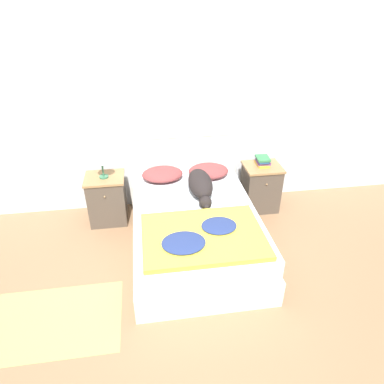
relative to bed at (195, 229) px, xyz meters
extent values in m
plane|color=#896647|center=(-0.12, -1.06, -0.26)|extent=(16.00, 16.00, 0.00)
cube|color=silver|center=(-0.12, 1.07, 1.02)|extent=(9.00, 0.06, 2.55)
cube|color=silver|center=(0.00, 0.00, -0.11)|extent=(1.36, 1.96, 0.29)
cube|color=silver|center=(0.00, 0.00, 0.15)|extent=(1.30, 1.90, 0.24)
cube|color=silver|center=(0.00, 1.00, 0.23)|extent=(1.44, 0.04, 0.98)
cylinder|color=silver|center=(0.00, 1.00, 0.72)|extent=(1.44, 0.06, 0.06)
cube|color=#4C4238|center=(-1.00, 0.71, 0.04)|extent=(0.45, 0.39, 0.60)
cube|color=#937047|center=(-1.00, 0.71, 0.35)|extent=(0.47, 0.41, 0.03)
sphere|color=#937047|center=(-1.00, 0.51, 0.21)|extent=(0.02, 0.02, 0.02)
cube|color=#4C4238|center=(1.00, 0.71, 0.04)|extent=(0.45, 0.39, 0.60)
cube|color=#937047|center=(1.00, 0.71, 0.35)|extent=(0.47, 0.41, 0.03)
sphere|color=#937047|center=(1.00, 0.51, 0.21)|extent=(0.02, 0.02, 0.02)
ellipsoid|color=brown|center=(-0.29, 0.73, 0.34)|extent=(0.51, 0.39, 0.14)
ellipsoid|color=brown|center=(0.29, 0.73, 0.34)|extent=(0.51, 0.39, 0.14)
cube|color=yellow|center=(0.00, -0.51, 0.29)|extent=(1.15, 0.84, 0.05)
ellipsoid|color=navy|center=(-0.20, -0.63, 0.34)|extent=(0.40, 0.34, 0.05)
ellipsoid|color=navy|center=(0.17, -0.42, 0.34)|extent=(0.35, 0.30, 0.04)
ellipsoid|color=black|center=(0.12, 0.34, 0.39)|extent=(0.27, 0.60, 0.24)
sphere|color=black|center=(0.12, 0.01, 0.34)|extent=(0.14, 0.14, 0.14)
ellipsoid|color=black|center=(0.12, -0.05, 0.33)|extent=(0.06, 0.08, 0.06)
cone|color=black|center=(0.08, 0.02, 0.39)|extent=(0.04, 0.04, 0.05)
cone|color=black|center=(0.16, 0.02, 0.39)|extent=(0.04, 0.04, 0.05)
ellipsoid|color=black|center=(0.16, 0.60, 0.32)|extent=(0.17, 0.27, 0.09)
cube|color=gold|center=(1.00, 0.74, 0.38)|extent=(0.15, 0.22, 0.03)
cube|color=#703D7F|center=(1.00, 0.75, 0.41)|extent=(0.17, 0.19, 0.03)
cube|color=#285689|center=(0.99, 0.74, 0.44)|extent=(0.14, 0.21, 0.03)
cube|color=#337547|center=(0.99, 0.73, 0.47)|extent=(0.17, 0.21, 0.02)
cylinder|color=#336B4C|center=(-1.00, 0.70, 0.38)|extent=(0.11, 0.11, 0.02)
cylinder|color=#336B4C|center=(-1.00, 0.70, 0.48)|extent=(0.02, 0.02, 0.19)
cone|color=beige|center=(-1.00, 0.70, 0.63)|extent=(0.21, 0.21, 0.12)
cube|color=tan|center=(-1.40, -0.83, -0.26)|extent=(1.18, 0.81, 0.00)
camera|label=1|loc=(-0.49, -3.05, 2.31)|focal=32.00mm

